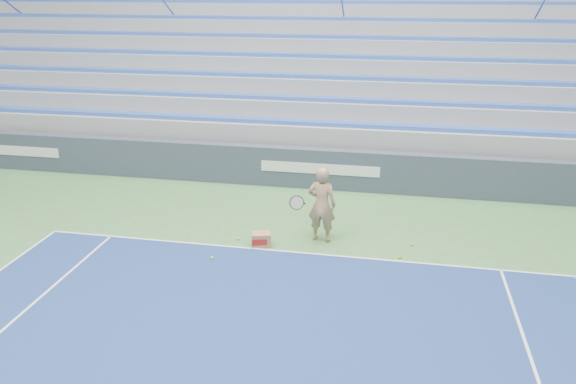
# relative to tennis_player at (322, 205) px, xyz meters

# --- Properties ---
(sponsor_barrier) EXTENTS (30.00, 0.32, 1.10)m
(sponsor_barrier) POSITION_rel_tennis_player_xyz_m (-0.47, 3.29, -0.29)
(sponsor_barrier) COLOR #364053
(sponsor_barrier) RESTS_ON ground
(bleachers) EXTENTS (31.00, 9.15, 7.30)m
(bleachers) POSITION_rel_tennis_player_xyz_m (-0.47, 9.01, 1.52)
(bleachers) COLOR #93969B
(bleachers) RESTS_ON ground
(tennis_player) EXTENTS (0.93, 0.86, 1.67)m
(tennis_player) POSITION_rel_tennis_player_xyz_m (0.00, 0.00, 0.00)
(tennis_player) COLOR tan
(tennis_player) RESTS_ON ground
(ball_box) EXTENTS (0.47, 0.41, 0.30)m
(ball_box) POSITION_rel_tennis_player_xyz_m (-1.21, -0.52, -0.69)
(ball_box) COLOR #9B714B
(ball_box) RESTS_ON ground
(tennis_ball_0) EXTENTS (0.07, 0.07, 0.07)m
(tennis_ball_0) POSITION_rel_tennis_player_xyz_m (1.95, 0.08, -0.80)
(tennis_ball_0) COLOR #AADC2D
(tennis_ball_0) RESTS_ON ground
(tennis_ball_1) EXTENTS (0.07, 0.07, 0.07)m
(tennis_ball_1) POSITION_rel_tennis_player_xyz_m (-2.04, -1.33, -0.80)
(tennis_ball_1) COLOR #AADC2D
(tennis_ball_1) RESTS_ON ground
(tennis_ball_2) EXTENTS (0.07, 0.07, 0.07)m
(tennis_ball_2) POSITION_rel_tennis_player_xyz_m (-1.77, -0.34, -0.80)
(tennis_ball_2) COLOR #AADC2D
(tennis_ball_2) RESTS_ON ground
(tennis_ball_3) EXTENTS (0.07, 0.07, 0.07)m
(tennis_ball_3) POSITION_rel_tennis_player_xyz_m (1.70, -0.56, -0.80)
(tennis_ball_3) COLOR #AADC2D
(tennis_ball_3) RESTS_ON ground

